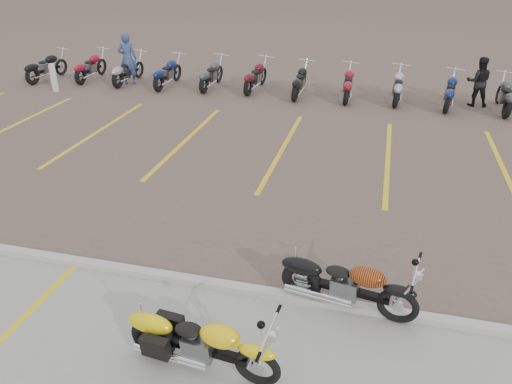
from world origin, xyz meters
TOP-DOWN VIEW (x-y plane):
  - ground at (0.00, 0.00)m, footprint 100.00×100.00m
  - curb at (0.00, -2.00)m, footprint 60.00×0.18m
  - parking_stripes at (0.00, 4.00)m, footprint 38.00×5.50m
  - yellow_cruiser at (0.53, -3.61)m, footprint 2.05×0.38m
  - flame_cruiser at (2.17, -1.98)m, footprint 2.04×0.49m
  - person_a at (-6.99, 9.08)m, footprint 0.77×0.58m
  - person_b at (5.37, 9.39)m, footprint 0.77×0.60m
  - bollard at (-9.09, 7.40)m, footprint 0.17×0.17m
  - bg_bike_row at (-0.49, 9.07)m, footprint 20.49×2.02m

SIDE VIEW (x-z plane):
  - ground at x=0.00m, z-range 0.00..0.00m
  - parking_stripes at x=0.00m, z-range 0.00..0.01m
  - curb at x=0.00m, z-range 0.00..0.12m
  - yellow_cruiser at x=0.53m, z-range 0.00..0.84m
  - flame_cruiser at x=2.17m, z-range 0.00..0.84m
  - bollard at x=-9.09m, z-range 0.00..1.00m
  - bg_bike_row at x=-0.49m, z-range 0.00..1.10m
  - person_b at x=5.37m, z-range 0.00..1.59m
  - person_a at x=-6.99m, z-range 0.00..1.89m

